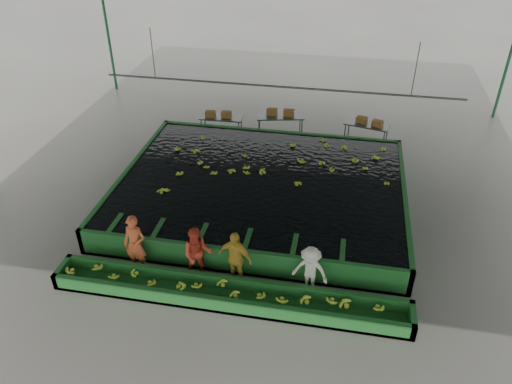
% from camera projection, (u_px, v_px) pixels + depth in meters
% --- Properties ---
extents(ground, '(80.00, 80.00, 0.00)m').
position_uv_depth(ground, '(253.00, 225.00, 16.83)').
color(ground, slate).
rests_on(ground, ground).
extents(shed_roof, '(20.00, 22.00, 0.04)m').
position_uv_depth(shed_roof, '(253.00, 83.00, 14.10)').
color(shed_roof, gray).
rests_on(shed_roof, shed_posts).
extents(shed_posts, '(20.00, 22.00, 5.00)m').
position_uv_depth(shed_posts, '(253.00, 160.00, 15.46)').
color(shed_posts, '#236335').
rests_on(shed_posts, ground).
extents(flotation_tank, '(10.00, 8.00, 0.90)m').
position_uv_depth(flotation_tank, '(261.00, 190.00, 17.82)').
color(flotation_tank, '#1C5E22').
rests_on(flotation_tank, ground).
extents(tank_water, '(9.70, 7.70, 0.00)m').
position_uv_depth(tank_water, '(261.00, 180.00, 17.60)').
color(tank_water, black).
rests_on(tank_water, flotation_tank).
extents(sorting_trough, '(10.00, 1.00, 0.50)m').
position_uv_depth(sorting_trough, '(228.00, 295.00, 13.73)').
color(sorting_trough, '#1C5E22').
rests_on(sorting_trough, ground).
extents(cableway_rail, '(0.08, 0.08, 14.00)m').
position_uv_depth(cableway_rail, '(278.00, 87.00, 19.30)').
color(cableway_rail, '#59605B').
rests_on(cableway_rail, shed_roof).
extents(rail_hanger_left, '(0.04, 0.04, 2.00)m').
position_uv_depth(rail_hanger_left, '(153.00, 53.00, 19.55)').
color(rail_hanger_left, '#59605B').
rests_on(rail_hanger_left, shed_roof).
extents(rail_hanger_right, '(0.04, 0.04, 2.00)m').
position_uv_depth(rail_hanger_right, '(416.00, 70.00, 17.96)').
color(rail_hanger_right, '#59605B').
rests_on(rail_hanger_right, shed_roof).
extents(worker_a, '(0.72, 0.51, 1.88)m').
position_uv_depth(worker_a, '(135.00, 244.00, 14.48)').
color(worker_a, '#D75C30').
rests_on(worker_a, ground).
extents(worker_b, '(0.98, 0.84, 1.74)m').
position_uv_depth(worker_b, '(197.00, 254.00, 14.22)').
color(worker_b, red).
rests_on(worker_b, ground).
extents(worker_c, '(1.12, 0.68, 1.78)m').
position_uv_depth(worker_c, '(235.00, 258.00, 14.04)').
color(worker_c, gold).
rests_on(worker_c, ground).
extents(worker_d, '(1.10, 0.75, 1.56)m').
position_uv_depth(worker_d, '(310.00, 271.00, 13.76)').
color(worker_d, '#E7EACB').
rests_on(worker_d, ground).
extents(packing_table_left, '(1.89, 0.82, 0.85)m').
position_uv_depth(packing_table_left, '(222.00, 126.00, 22.31)').
color(packing_table_left, '#59605B').
rests_on(packing_table_left, ground).
extents(packing_table_mid, '(2.20, 1.26, 0.94)m').
position_uv_depth(packing_table_mid, '(280.00, 125.00, 22.23)').
color(packing_table_mid, '#59605B').
rests_on(packing_table_mid, ground).
extents(packing_table_right, '(2.02, 1.19, 0.86)m').
position_uv_depth(packing_table_right, '(366.00, 133.00, 21.68)').
color(packing_table_right, '#59605B').
rests_on(packing_table_right, ground).
extents(box_stack_left, '(1.19, 0.46, 0.25)m').
position_uv_depth(box_stack_left, '(218.00, 117.00, 22.08)').
color(box_stack_left, brown).
rests_on(box_stack_left, packing_table_left).
extents(box_stack_mid, '(1.23, 0.43, 0.26)m').
position_uv_depth(box_stack_mid, '(280.00, 115.00, 22.01)').
color(box_stack_mid, brown).
rests_on(box_stack_mid, packing_table_mid).
extents(box_stack_right, '(1.19, 0.69, 0.25)m').
position_uv_depth(box_stack_right, '(369.00, 124.00, 21.42)').
color(box_stack_right, brown).
rests_on(box_stack_right, packing_table_right).
extents(floating_bananas, '(9.35, 6.38, 0.13)m').
position_uv_depth(floating_bananas, '(265.00, 169.00, 18.26)').
color(floating_bananas, '#A8CB2F').
rests_on(floating_bananas, tank_water).
extents(trough_bananas, '(9.40, 0.63, 0.13)m').
position_uv_depth(trough_bananas, '(228.00, 291.00, 13.65)').
color(trough_bananas, '#A8CB2F').
rests_on(trough_bananas, sorting_trough).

